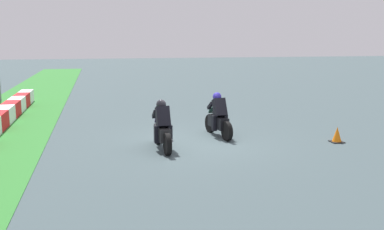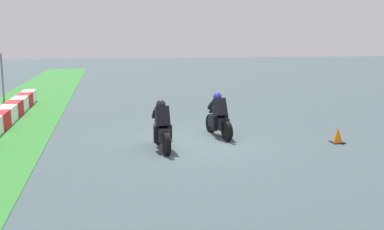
% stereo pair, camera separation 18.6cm
% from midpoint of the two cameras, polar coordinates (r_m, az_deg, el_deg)
% --- Properties ---
extents(ground_plane, '(120.00, 120.00, 0.00)m').
position_cam_midpoint_polar(ground_plane, '(14.06, 0.10, -3.62)').
color(ground_plane, '#3E4E51').
extents(rider_lane_a, '(2.04, 0.60, 1.51)m').
position_cam_midpoint_polar(rider_lane_a, '(14.82, 3.12, -0.46)').
color(rider_lane_a, black).
rests_on(rider_lane_a, ground_plane).
extents(rider_lane_b, '(2.04, 0.55, 1.51)m').
position_cam_midpoint_polar(rider_lane_b, '(13.12, -4.32, -1.86)').
color(rider_lane_b, black).
rests_on(rider_lane_b, ground_plane).
extents(traffic_cone, '(0.40, 0.40, 0.50)m').
position_cam_midpoint_polar(traffic_cone, '(14.77, 18.19, -2.55)').
color(traffic_cone, black).
rests_on(traffic_cone, ground_plane).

